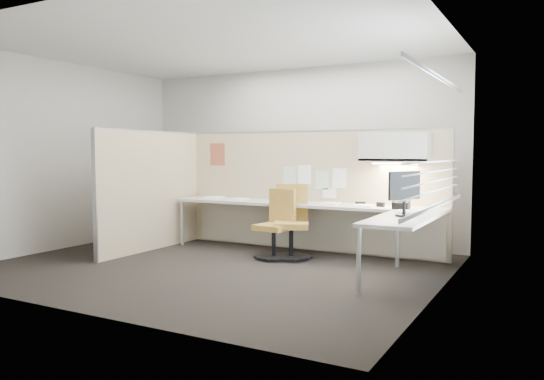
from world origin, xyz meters
The scene contains 27 objects.
floor centered at (0.00, 0.00, -0.01)m, with size 5.50×4.50×0.01m, color black.
ceiling centered at (0.00, 0.00, 2.80)m, with size 5.50×4.50×0.01m, color white.
wall_back centered at (0.00, 2.25, 1.40)m, with size 5.50×0.02×2.80m, color beige.
wall_front centered at (0.00, -2.25, 1.40)m, with size 5.50×0.02×2.80m, color beige.
wall_left centered at (-2.75, 0.00, 1.40)m, with size 0.02×4.50×2.80m, color beige.
wall_right centered at (2.75, 0.00, 1.40)m, with size 0.02×4.50×2.80m, color beige.
window_pane centered at (2.73, 0.00, 1.55)m, with size 0.01×2.80×1.30m, color #A9B5C5.
partition_back centered at (0.55, 1.60, 0.88)m, with size 4.10×0.06×1.75m, color tan.
partition_left centered at (-1.50, 0.50, 0.88)m, with size 0.06×2.20×1.75m, color tan.
desk centered at (0.93, 1.13, 0.60)m, with size 4.00×2.07×0.73m.
overhead_bin centered at (1.90, 1.39, 1.51)m, with size 0.90×0.36×0.38m, color beige.
task_light_strip centered at (1.90, 1.39, 1.30)m, with size 0.60×0.06×0.02m, color #FFEABF.
pinned_papers centered at (0.63, 1.57, 1.03)m, with size 1.01×0.00×0.47m.
poster centered at (-1.05, 1.57, 1.42)m, with size 0.28×0.00×0.35m, color #E94E1D.
chair_left centered at (0.44, 0.80, 0.44)m, with size 0.49×0.51×0.93m.
chair_right centered at (0.61, 0.92, 0.47)m, with size 0.62×0.63×1.00m.
monitor centered at (2.30, 0.34, 1.02)m, with size 0.25×0.43×0.50m.
phone centered at (2.06, 1.12, 0.78)m, with size 0.21×0.21×0.12m.
stapler centered at (1.45, 1.32, 0.76)m, with size 0.14×0.04×0.05m, color black.
tape_dispenser centered at (1.75, 1.27, 0.76)m, with size 0.10×0.06×0.06m, color black.
coat_hook centered at (-1.58, -0.31, 1.41)m, with size 0.18×0.46×1.38m.
paper_stack_0 centered at (-0.92, 1.29, 0.74)m, with size 0.23×0.30×0.03m, color white.
paper_stack_1 centered at (-0.45, 1.25, 0.74)m, with size 0.23×0.30×0.02m, color white.
paper_stack_2 centered at (0.38, 1.19, 0.75)m, with size 0.23×0.30×0.04m, color white.
paper_stack_3 centered at (1.02, 1.29, 0.74)m, with size 0.23×0.30×0.02m, color white.
paper_stack_4 centered at (1.53, 1.21, 0.74)m, with size 0.23×0.30×0.02m, color white.
paper_stack_5 centered at (2.23, 0.73, 0.74)m, with size 0.23×0.30×0.02m, color white.
Camera 1 is at (3.81, -5.53, 1.44)m, focal length 35.00 mm.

